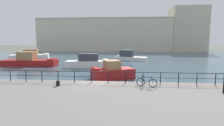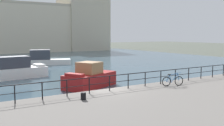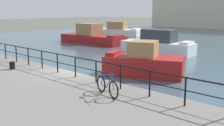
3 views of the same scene
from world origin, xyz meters
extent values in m
plane|color=#4C5147|center=(0.00, 0.00, 0.00)|extent=(240.00, 240.00, 0.00)
cube|color=#385160|center=(0.00, 30.20, 0.01)|extent=(80.00, 60.00, 0.01)
cube|color=slate|center=(0.00, -6.50, 0.44)|extent=(56.00, 13.00, 0.89)
cube|color=#C0B69F|center=(26.58, 57.83, 8.50)|extent=(12.53, 11.55, 17.00)
cube|color=maroon|center=(1.27, 5.09, 0.64)|extent=(5.67, 4.39, 1.27)
cube|color=#997047|center=(1.19, 5.05, 1.79)|extent=(2.37, 2.44, 1.03)
cube|color=maroon|center=(-0.67, 4.17, 1.40)|extent=(1.28, 1.80, 0.24)
cube|color=white|center=(4.03, 24.77, 0.43)|extent=(7.43, 4.17, 0.83)
cube|color=#333842|center=(2.97, 25.13, 1.61)|extent=(3.42, 2.59, 1.54)
cube|color=white|center=(1.17, 25.73, 0.96)|extent=(1.26, 1.60, 0.24)
cube|color=white|center=(-3.75, 13.69, 0.59)|extent=(7.63, 3.07, 1.16)
cube|color=#333842|center=(-3.57, 13.71, 1.79)|extent=(3.48, 2.06, 1.25)
cube|color=white|center=(-0.65, 14.02, 1.29)|extent=(1.06, 1.69, 0.24)
cylinder|color=black|center=(-6.57, -0.75, 1.41)|extent=(0.07, 0.07, 1.05)
cylinder|color=black|center=(-4.99, -0.75, 1.41)|extent=(0.07, 0.07, 1.05)
cylinder|color=black|center=(-3.41, -0.75, 1.41)|extent=(0.07, 0.07, 1.05)
cylinder|color=black|center=(-1.83, -0.75, 1.41)|extent=(0.07, 0.07, 1.05)
cylinder|color=black|center=(-0.26, -0.75, 1.41)|extent=(0.07, 0.07, 1.05)
cylinder|color=black|center=(1.32, -0.75, 1.41)|extent=(0.07, 0.07, 1.05)
cylinder|color=black|center=(2.90, -0.75, 1.41)|extent=(0.07, 0.07, 1.05)
cylinder|color=black|center=(4.48, -0.75, 1.41)|extent=(0.07, 0.07, 1.05)
cylinder|color=black|center=(6.05, -0.75, 1.41)|extent=(0.07, 0.07, 1.05)
cylinder|color=black|center=(7.63, -0.75, 1.41)|extent=(0.07, 0.07, 1.05)
cylinder|color=black|center=(9.21, -0.75, 1.41)|extent=(0.07, 0.07, 1.05)
cylinder|color=black|center=(10.79, -0.75, 1.41)|extent=(0.07, 0.07, 1.05)
cylinder|color=black|center=(12.36, -0.75, 1.41)|extent=(0.07, 0.07, 1.05)
cylinder|color=black|center=(0.53, -0.75, 1.94)|extent=(23.66, 0.06, 0.06)
cylinder|color=black|center=(0.53, -0.75, 1.46)|extent=(23.66, 0.04, 0.04)
torus|color=black|center=(5.22, -1.96, 1.25)|extent=(0.71, 0.26, 0.72)
torus|color=black|center=(4.21, -1.67, 1.25)|extent=(0.71, 0.26, 0.72)
cylinder|color=#194C8C|center=(4.87, -1.86, 1.49)|extent=(0.54, 0.19, 0.66)
cylinder|color=#194C8C|center=(4.52, -1.76, 1.45)|extent=(0.23, 0.10, 0.58)
cylinder|color=#194C8C|center=(4.77, -1.83, 1.77)|extent=(0.71, 0.24, 0.11)
cylinder|color=#194C8C|center=(4.41, -1.72, 1.21)|extent=(0.42, 0.15, 0.12)
cylinder|color=#194C8C|center=(4.32, -1.70, 1.49)|extent=(0.26, 0.11, 0.51)
cylinder|color=#194C8C|center=(5.17, -1.94, 1.53)|extent=(0.14, 0.07, 0.57)
cube|color=black|center=(4.42, -1.73, 1.78)|extent=(0.24, 0.15, 0.05)
cylinder|color=#194C8C|center=(5.12, -1.93, 1.86)|extent=(0.51, 0.17, 0.02)
cylinder|color=black|center=(-2.93, -2.08, 1.11)|extent=(0.32, 0.32, 0.44)
camera|label=1|loc=(3.02, -16.99, 4.94)|focal=29.09mm
camera|label=2|loc=(-9.85, -16.21, 4.77)|focal=42.90mm
camera|label=3|loc=(12.47, -9.51, 4.30)|focal=44.79mm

